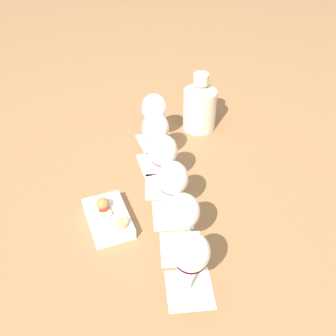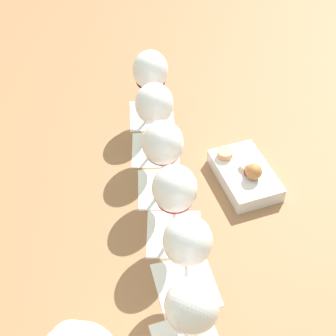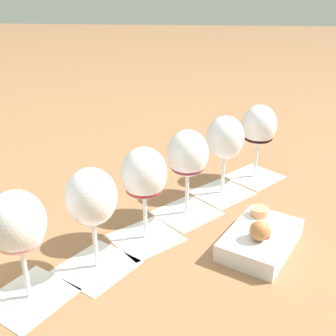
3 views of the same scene
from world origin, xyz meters
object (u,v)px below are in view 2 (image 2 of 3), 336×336
Objects in this scene: wine_glass_0 at (192,309)px; wine_glass_5 at (150,73)px; wine_glass_1 at (188,244)px; snack_dish at (245,174)px; wine_glass_4 at (154,107)px; wine_glass_2 at (175,192)px; wine_glass_3 at (163,146)px.

wine_glass_0 is 0.61m from wine_glass_5.
snack_dish is (0.08, -0.28, -0.11)m from wine_glass_1.
wine_glass_1 is 1.00× the size of wine_glass_4.
wine_glass_0 is 1.00× the size of wine_glass_1.
wine_glass_4 is at bearing 16.28° from snack_dish.
wine_glass_4 is (0.20, -0.15, -0.00)m from wine_glass_2.
wine_glass_1 is at bearing -45.71° from wine_glass_0.
wine_glass_1 is 0.12m from wine_glass_2.
wine_glass_2 is at bearing -37.03° from wine_glass_1.
wine_glass_3 is 0.91× the size of snack_dish.
wine_glass_2 is (0.09, -0.07, 0.00)m from wine_glass_1.
wine_glass_2 is 0.25m from wine_glass_4.
wine_glass_2 is at bearing 143.38° from wine_glass_3.
wine_glass_4 is 0.25m from snack_dish.
wine_glass_5 is 0.32m from snack_dish.
wine_glass_5 is (0.39, -0.31, 0.00)m from wine_glass_1.
wine_glass_3 is at bearing -36.82° from wine_glass_1.
wine_glass_1 is at bearing 141.55° from wine_glass_5.
wine_glass_4 is 0.91× the size of snack_dish.
wine_glass_5 is 0.91× the size of snack_dish.
wine_glass_0 is 0.91× the size of snack_dish.
wine_glass_1 is 0.31m from snack_dish.
snack_dish is at bearing -66.02° from wine_glass_0.
wine_glass_5 is (0.19, -0.16, 0.00)m from wine_glass_3.
wine_glass_1 is at bearing 142.70° from wine_glass_4.
snack_dish is (-0.11, -0.14, -0.11)m from wine_glass_3.
wine_glass_1 is 1.00× the size of wine_glass_5.
wine_glass_0 is 0.42m from snack_dish.
wine_glass_3 and wine_glass_4 have the same top height.
wine_glass_2 is 0.24m from snack_dish.
wine_glass_1 is 0.49m from wine_glass_5.
wine_glass_2 is at bearing -41.40° from wine_glass_0.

